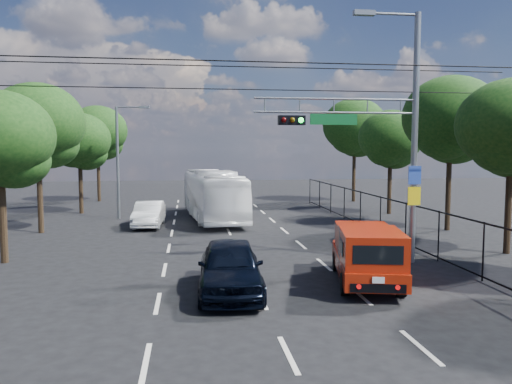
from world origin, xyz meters
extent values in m
plane|color=black|center=(0.00, 0.00, 0.00)|extent=(120.00, 120.00, 0.00)
cube|color=beige|center=(-3.00, 0.00, 0.01)|extent=(0.12, 2.00, 0.01)
cube|color=beige|center=(-3.00, 4.00, 0.01)|extent=(0.12, 2.00, 0.01)
cube|color=beige|center=(-3.00, 8.00, 0.01)|extent=(0.12, 2.00, 0.01)
cube|color=beige|center=(-3.00, 12.00, 0.01)|extent=(0.12, 2.00, 0.01)
cube|color=beige|center=(-3.00, 16.00, 0.01)|extent=(0.12, 2.00, 0.01)
cube|color=beige|center=(-3.00, 20.00, 0.01)|extent=(0.12, 2.00, 0.01)
cube|color=beige|center=(-3.00, 24.00, 0.01)|extent=(0.12, 2.00, 0.01)
cube|color=beige|center=(-3.00, 28.00, 0.01)|extent=(0.12, 2.00, 0.01)
cube|color=beige|center=(-3.00, 32.00, 0.01)|extent=(0.12, 2.00, 0.01)
cube|color=beige|center=(0.00, 0.00, 0.01)|extent=(0.12, 2.00, 0.01)
cube|color=beige|center=(0.00, 4.00, 0.01)|extent=(0.12, 2.00, 0.01)
cube|color=beige|center=(0.00, 8.00, 0.01)|extent=(0.12, 2.00, 0.01)
cube|color=beige|center=(0.00, 12.00, 0.01)|extent=(0.12, 2.00, 0.01)
cube|color=beige|center=(0.00, 16.00, 0.01)|extent=(0.12, 2.00, 0.01)
cube|color=beige|center=(0.00, 20.00, 0.01)|extent=(0.12, 2.00, 0.01)
cube|color=beige|center=(0.00, 24.00, 0.01)|extent=(0.12, 2.00, 0.01)
cube|color=beige|center=(0.00, 28.00, 0.01)|extent=(0.12, 2.00, 0.01)
cube|color=beige|center=(0.00, 32.00, 0.01)|extent=(0.12, 2.00, 0.01)
cube|color=beige|center=(3.00, 0.00, 0.01)|extent=(0.12, 2.00, 0.01)
cube|color=beige|center=(3.00, 4.00, 0.01)|extent=(0.12, 2.00, 0.01)
cube|color=beige|center=(3.00, 8.00, 0.01)|extent=(0.12, 2.00, 0.01)
cube|color=beige|center=(3.00, 12.00, 0.01)|extent=(0.12, 2.00, 0.01)
cube|color=beige|center=(3.00, 16.00, 0.01)|extent=(0.12, 2.00, 0.01)
cube|color=beige|center=(3.00, 20.00, 0.01)|extent=(0.12, 2.00, 0.01)
cube|color=beige|center=(3.00, 24.00, 0.01)|extent=(0.12, 2.00, 0.01)
cube|color=beige|center=(3.00, 28.00, 0.01)|extent=(0.12, 2.00, 0.01)
cube|color=beige|center=(3.00, 32.00, 0.01)|extent=(0.12, 2.00, 0.01)
cylinder|color=slate|center=(6.50, 8.00, 4.75)|extent=(0.24, 0.24, 9.50)
cylinder|color=slate|center=(5.50, 8.00, 9.40)|extent=(2.00, 0.10, 0.10)
cube|color=slate|center=(4.40, 8.00, 9.40)|extent=(0.80, 0.25, 0.18)
cylinder|color=slate|center=(3.40, 8.00, 6.25)|extent=(6.20, 0.08, 0.08)
cylinder|color=slate|center=(3.40, 8.00, 5.75)|extent=(6.20, 0.08, 0.08)
cube|color=black|center=(1.70, 8.00, 5.45)|extent=(1.00, 0.28, 0.35)
sphere|color=#3F0505|center=(1.38, 7.85, 5.45)|extent=(0.20, 0.20, 0.20)
sphere|color=#4C3805|center=(1.70, 7.85, 5.45)|extent=(0.20, 0.20, 0.20)
sphere|color=#0CE533|center=(2.02, 7.85, 5.45)|extent=(0.20, 0.20, 0.20)
cube|color=#0B5123|center=(3.30, 8.00, 5.50)|extent=(1.80, 0.05, 0.40)
cube|color=#2343A7|center=(6.48, 7.86, 3.40)|extent=(0.50, 0.04, 0.70)
cube|color=yellow|center=(6.48, 7.86, 2.60)|extent=(0.50, 0.04, 0.70)
cylinder|color=slate|center=(5.90, 8.00, 6.00)|extent=(0.05, 0.05, 0.50)
cylinder|color=slate|center=(4.60, 8.00, 6.00)|extent=(0.05, 0.05, 0.50)
cylinder|color=slate|center=(3.30, 8.00, 6.00)|extent=(0.05, 0.05, 0.50)
cylinder|color=slate|center=(2.00, 8.00, 6.00)|extent=(0.05, 0.05, 0.50)
cylinder|color=slate|center=(0.70, 8.00, 6.00)|extent=(0.05, 0.05, 0.50)
cylinder|color=slate|center=(-6.50, 22.00, 3.50)|extent=(0.18, 0.18, 7.00)
cylinder|color=slate|center=(-5.70, 22.00, 7.00)|extent=(1.60, 0.09, 0.09)
cube|color=slate|center=(-4.80, 22.00, 7.00)|extent=(0.60, 0.22, 0.15)
cylinder|color=black|center=(0.00, 6.00, 7.20)|extent=(22.00, 0.04, 0.04)
cylinder|color=black|center=(0.00, 9.50, 7.60)|extent=(22.00, 0.04, 0.04)
cylinder|color=black|center=(0.00, 11.00, 6.90)|extent=(22.00, 0.04, 0.04)
cube|color=black|center=(7.60, 12.00, 1.95)|extent=(0.04, 34.00, 0.06)
cube|color=black|center=(7.60, 12.00, 0.15)|extent=(0.04, 34.00, 0.06)
cylinder|color=black|center=(7.60, 5.00, 1.00)|extent=(0.06, 0.06, 2.00)
cylinder|color=black|center=(7.60, 8.00, 1.00)|extent=(0.06, 0.06, 2.00)
cylinder|color=black|center=(7.60, 11.00, 1.00)|extent=(0.06, 0.06, 2.00)
cylinder|color=black|center=(7.60, 14.00, 1.00)|extent=(0.06, 0.06, 2.00)
cylinder|color=black|center=(7.60, 17.00, 1.00)|extent=(0.06, 0.06, 2.00)
cylinder|color=black|center=(7.60, 20.00, 1.00)|extent=(0.06, 0.06, 2.00)
cylinder|color=black|center=(7.60, 23.00, 1.00)|extent=(0.06, 0.06, 2.00)
cylinder|color=black|center=(7.60, 26.00, 1.00)|extent=(0.06, 0.06, 2.00)
cylinder|color=black|center=(7.60, 29.00, 1.00)|extent=(0.06, 0.06, 2.00)
cylinder|color=black|center=(11.20, 9.00, 2.10)|extent=(0.28, 0.28, 4.20)
ellipsoid|color=black|center=(11.20, 9.00, 5.40)|extent=(4.50, 4.50, 3.83)
ellipsoid|color=black|center=(10.85, 8.80, 4.50)|extent=(2.85, 2.85, 2.28)
cylinder|color=black|center=(11.80, 15.00, 2.38)|extent=(0.28, 0.28, 4.76)
ellipsoid|color=black|center=(11.80, 15.00, 6.12)|extent=(5.10, 5.10, 4.33)
ellipsoid|color=black|center=(12.20, 15.30, 4.93)|extent=(3.40, 3.40, 2.72)
ellipsoid|color=black|center=(11.45, 14.80, 5.10)|extent=(3.23, 3.23, 2.58)
cylinder|color=black|center=(11.40, 22.00, 2.02)|extent=(0.28, 0.28, 4.03)
ellipsoid|color=black|center=(11.40, 22.00, 5.18)|extent=(4.32, 4.32, 3.67)
ellipsoid|color=black|center=(11.80, 22.30, 4.18)|extent=(2.88, 2.88, 2.30)
ellipsoid|color=black|center=(11.05, 21.80, 4.32)|extent=(2.74, 2.74, 2.19)
cylinder|color=black|center=(11.60, 30.00, 2.46)|extent=(0.28, 0.28, 4.93)
ellipsoid|color=black|center=(11.60, 30.00, 6.34)|extent=(5.28, 5.28, 4.49)
ellipsoid|color=black|center=(12.00, 30.30, 5.10)|extent=(3.52, 3.52, 2.82)
ellipsoid|color=black|center=(11.25, 29.80, 5.28)|extent=(3.34, 3.34, 2.68)
cylinder|color=black|center=(-9.20, 10.00, 1.90)|extent=(0.28, 0.28, 3.81)
ellipsoid|color=black|center=(-8.80, 10.30, 3.94)|extent=(2.72, 2.72, 2.18)
cylinder|color=black|center=(-9.80, 17.00, 2.24)|extent=(0.28, 0.28, 4.48)
ellipsoid|color=black|center=(-9.80, 17.00, 5.76)|extent=(4.80, 4.80, 4.08)
ellipsoid|color=black|center=(-9.40, 17.30, 4.64)|extent=(3.20, 3.20, 2.56)
ellipsoid|color=black|center=(-10.15, 16.80, 4.80)|extent=(3.04, 3.04, 2.43)
cylinder|color=black|center=(-9.40, 25.00, 1.96)|extent=(0.28, 0.28, 3.92)
ellipsoid|color=black|center=(-9.40, 25.00, 5.04)|extent=(4.20, 4.20, 3.57)
ellipsoid|color=black|center=(-9.00, 25.30, 4.06)|extent=(2.80, 2.80, 2.24)
ellipsoid|color=black|center=(-9.75, 24.80, 4.20)|extent=(2.66, 2.66, 2.13)
cylinder|color=black|center=(-9.60, 33.00, 2.30)|extent=(0.28, 0.28, 4.59)
ellipsoid|color=black|center=(-9.60, 33.00, 5.90)|extent=(4.92, 4.92, 4.18)
ellipsoid|color=black|center=(-9.20, 33.30, 4.76)|extent=(3.28, 3.28, 2.62)
ellipsoid|color=black|center=(-9.95, 32.80, 4.92)|extent=(3.12, 3.12, 2.49)
cylinder|color=black|center=(3.19, 7.01, 0.34)|extent=(0.39, 0.72, 0.68)
cylinder|color=black|center=(4.81, 6.66, 0.34)|extent=(0.39, 0.72, 0.68)
cylinder|color=black|center=(2.55, 4.05, 0.34)|extent=(0.39, 0.72, 0.68)
cylinder|color=black|center=(4.17, 3.70, 0.34)|extent=(0.39, 0.72, 0.68)
cube|color=maroon|center=(3.68, 5.35, 0.61)|extent=(2.85, 5.17, 0.55)
cube|color=maroon|center=(4.14, 7.50, 0.68)|extent=(1.88, 0.91, 0.54)
cube|color=black|center=(4.20, 7.76, 0.93)|extent=(1.71, 0.74, 0.30)
cube|color=maroon|center=(3.92, 6.45, 1.32)|extent=(2.04, 1.85, 0.93)
cube|color=black|center=(3.76, 5.74, 1.37)|extent=(1.49, 0.37, 0.54)
cube|color=maroon|center=(3.45, 4.30, 1.39)|extent=(2.30, 2.82, 1.03)
cube|color=black|center=(4.35, 4.11, 1.42)|extent=(0.29, 1.16, 0.44)
cube|color=black|center=(2.56, 4.50, 1.42)|extent=(0.29, 1.16, 0.44)
cube|color=black|center=(3.19, 3.10, 1.42)|extent=(1.40, 0.35, 0.54)
cube|color=black|center=(3.17, 2.98, 0.49)|extent=(1.55, 0.41, 0.25)
cube|color=silver|center=(3.16, 2.95, 0.73)|extent=(0.34, 0.10, 0.18)
imported|color=black|center=(-0.85, 4.80, 0.81)|extent=(2.17, 4.86, 1.62)
imported|color=white|center=(-0.61, 21.06, 1.53)|extent=(3.68, 11.19, 3.06)
imported|color=silver|center=(-4.36, 18.53, 0.70)|extent=(1.68, 4.32, 1.40)
camera|label=1|loc=(-2.07, -10.17, 4.40)|focal=35.00mm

